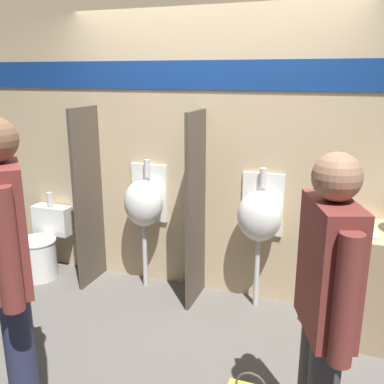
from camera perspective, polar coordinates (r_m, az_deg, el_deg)
ground_plane at (r=3.70m, az=-0.94°, el=-16.55°), size 16.00×16.00×0.00m
display_wall at (r=3.75m, az=2.25°, el=6.23°), size 4.53×0.07×2.70m
cell_phone at (r=3.30m, az=22.77°, el=-5.29°), size 0.07×0.14×0.01m
divider_near_counter at (r=4.12m, az=-13.66°, el=-0.78°), size 0.03×0.44×1.68m
divider_mid at (r=3.65m, az=0.49°, el=-2.41°), size 0.03×0.44×1.68m
urinal_near_counter at (r=3.94m, az=-6.44°, el=-1.51°), size 0.37×0.29×1.21m
urinal_far at (r=3.61m, az=8.98°, el=-3.20°), size 0.37×0.29×1.21m
toilet at (r=4.55m, az=-19.31°, el=-6.92°), size 0.40×0.53×0.81m
person_in_vest at (r=2.52m, az=-23.11°, el=-8.99°), size 0.46×0.47×1.77m
person_with_lanyard at (r=2.16m, az=17.27°, el=-14.56°), size 0.31×0.55×1.65m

